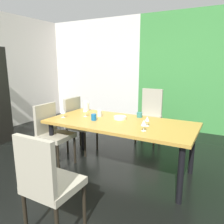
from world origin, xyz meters
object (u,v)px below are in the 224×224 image
Objects in this scene: chair_head_far at (150,113)px; wine_glass_corner at (85,109)px; chair_left_far at (78,121)px; chair_head_near at (47,181)px; cup_near_shelf at (100,113)px; wine_glass_north at (144,123)px; serving_bowl_right at (120,118)px; cup_rear at (139,115)px; pitcher_west at (86,106)px; dining_table at (120,127)px; chair_left_near at (52,131)px; wine_glass_near_window at (63,111)px; cup_east at (94,117)px; wine_glass_left at (147,119)px.

wine_glass_corner is at bearing 68.55° from chair_head_far.
chair_left_far is 0.97× the size of chair_head_near.
cup_near_shelf is at bearing 105.14° from chair_head_near.
wine_glass_north is 1.09m from wine_glass_corner.
chair_head_near is 5.32× the size of serving_bowl_right.
pitcher_west reaches higher than cup_rear.
pitcher_west is at bearing 179.65° from cup_rear.
cup_near_shelf is at bearing 163.56° from dining_table.
cup_rear is at bearing 68.20° from dining_table.
chair_left_far is (-0.00, 0.66, 0.00)m from chair_left_near.
wine_glass_near_window is 1.60× the size of cup_east.
serving_bowl_right is (0.55, 0.11, -0.09)m from wine_glass_corner.
pitcher_west is at bearing 123.02° from wine_glass_corner.
chair_head_far is 12.58× the size of cup_rear.
chair_head_near reaches higher than wine_glass_near_window.
cup_rear is (1.14, 0.04, 0.24)m from chair_left_far.
chair_left_far is at bearing 49.83° from chair_head_far.
wine_glass_near_window is (0.12, 0.13, 0.30)m from chair_left_near.
pitcher_west is (-0.85, 1.82, 0.27)m from chair_head_near.
serving_bowl_right is at bearing 21.70° from wine_glass_near_window.
pitcher_west reaches higher than cup_east.
wine_glass_corner is at bearing -149.41° from cup_near_shelf.
wine_glass_corner is 1.71× the size of cup_east.
serving_bowl_right is at bearing 92.53° from chair_head_near.
chair_left_near is 11.45× the size of cup_rear.
wine_glass_corner reaches higher than wine_glass_near_window.
cup_east is (-0.38, 1.33, 0.23)m from chair_head_near.
chair_head_far is at bearing 53.26° from pitcher_west.
wine_glass_corner is (-0.61, 0.01, 0.19)m from dining_table.
wine_glass_corner reaches higher than dining_table.
cup_near_shelf is (-0.36, 0.00, 0.03)m from serving_bowl_right.
wine_glass_near_window is at bearing 63.34° from chair_head_far.
cup_near_shelf is at bearing 156.48° from wine_glass_north.
wine_glass_north reaches higher than serving_bowl_right.
chair_left_near is 1.00× the size of chair_left_far.
chair_left_near is at bearing -132.37° from wine_glass_near_window.
wine_glass_left is 0.85m from cup_near_shelf.
chair_head_near is 7.01× the size of wine_glass_north.
wine_glass_north is at bearing -2.27° from wine_glass_near_window.
cup_near_shelf is (-0.37, -1.33, 0.22)m from chair_head_far.
cup_east is (-0.33, -1.57, 0.21)m from chair_head_far.
wine_glass_near_window is at bearing -92.60° from pitcher_west.
wine_glass_corner is 0.84m from cup_rear.
wine_glass_corner is 0.44m from pitcher_west.
serving_bowl_right reaches higher than dining_table.
wine_glass_corner is 1.63× the size of cup_near_shelf.
chair_head_near is at bearing -89.76° from dining_table.
chair_head_far is 6.35× the size of pitcher_west.
cup_near_shelf reaches higher than dining_table.
cup_rear reaches higher than serving_bowl_right.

